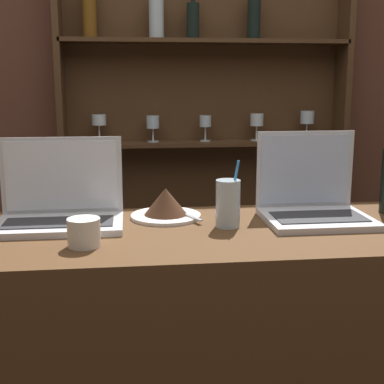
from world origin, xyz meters
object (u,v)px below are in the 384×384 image
Objects in this scene: laptop_near at (60,205)px; laptop_far at (313,201)px; cake_plate at (166,205)px; coffee_cup at (84,232)px; water_glass at (228,203)px.

laptop_near is 1.15× the size of laptop_far.
cake_plate is at bearing 7.52° from laptop_near.
laptop_near is at bearing 110.64° from coffee_cup.
coffee_cup is (0.08, -0.21, -0.02)m from laptop_near.
laptop_far is 0.43m from cake_plate.
coffee_cup is at bearing -69.36° from laptop_near.
coffee_cup is at bearing -160.57° from water_glass.
coffee_cup is (-0.22, -0.25, -0.00)m from cake_plate.
laptop_near reaches higher than cake_plate.
cake_plate is 1.12× the size of water_glass.
cake_plate is (0.30, 0.04, -0.02)m from laptop_near.
laptop_near is 1.67× the size of cake_plate.
water_glass is 2.30× the size of coffee_cup.
laptop_far is at bearing -7.87° from cake_plate.
water_glass is at bearing 19.43° from coffee_cup.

